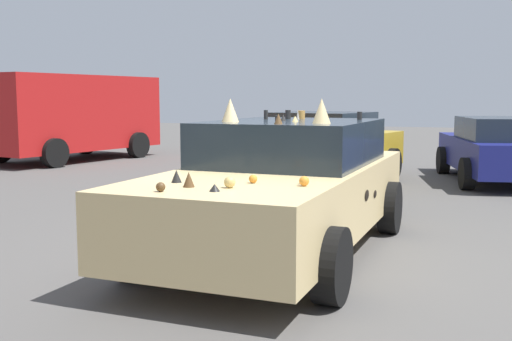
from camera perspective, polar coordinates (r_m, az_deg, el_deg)
The scene contains 5 objects.
ground_plane at distance 6.81m, azimuth 2.39°, elevation -7.65°, with size 60.00×60.00×0.00m, color #514F4C.
art_car_decorated at distance 6.74m, azimuth 2.64°, elevation -1.42°, with size 4.68×2.18×1.69m.
parked_van_behind_left at distance 17.35m, azimuth -16.88°, elevation 5.12°, with size 5.23×3.05×2.28m.
parked_sedan_row_back_far at distance 13.22m, azimuth 21.81°, elevation 1.89°, with size 4.31×2.63×1.31m.
parked_sedan_near_left at distance 12.02m, azimuth 6.45°, elevation 2.09°, with size 4.34×2.63×1.42m.
Camera 1 is at (-6.28, -2.02, 1.70)m, focal length 42.98 mm.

